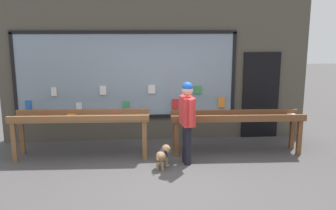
{
  "coord_description": "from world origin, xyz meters",
  "views": [
    {
      "loc": [
        -0.48,
        -6.49,
        2.71
      ],
      "look_at": [
        0.15,
        0.98,
        1.12
      ],
      "focal_mm": 40.0,
      "sensor_mm": 36.0,
      "label": 1
    }
  ],
  "objects": [
    {
      "name": "small_dog",
      "position": [
        -0.0,
        0.4,
        0.27
      ],
      "size": [
        0.36,
        0.57,
        0.4
      ],
      "rotation": [
        0.0,
        0.0,
        1.16
      ],
      "color": "#99724C",
      "rests_on": "ground_plane"
    },
    {
      "name": "ground_plane",
      "position": [
        0.0,
        0.0,
        0.0
      ],
      "size": [
        40.0,
        40.0,
        0.0
      ],
      "primitive_type": "plane",
      "color": "#474444"
    },
    {
      "name": "shopfront_facade",
      "position": [
        -0.01,
        2.39,
        1.8
      ],
      "size": [
        7.3,
        0.29,
        3.66
      ],
      "color": "#4C473D",
      "rests_on": "ground_plane"
    },
    {
      "name": "display_table_left",
      "position": [
        -1.66,
        1.18,
        0.77
      ],
      "size": [
        2.86,
        0.74,
        0.95
      ],
      "color": "brown",
      "rests_on": "ground_plane"
    },
    {
      "name": "display_table_right",
      "position": [
        1.65,
        1.18,
        0.72
      ],
      "size": [
        2.86,
        0.67,
        0.89
      ],
      "color": "brown",
      "rests_on": "ground_plane"
    },
    {
      "name": "person_browsing",
      "position": [
        0.49,
        0.59,
        0.96
      ],
      "size": [
        0.27,
        0.65,
        1.65
      ],
      "rotation": [
        0.0,
        0.0,
        1.7
      ],
      "color": "black",
      "rests_on": "ground_plane"
    }
  ]
}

